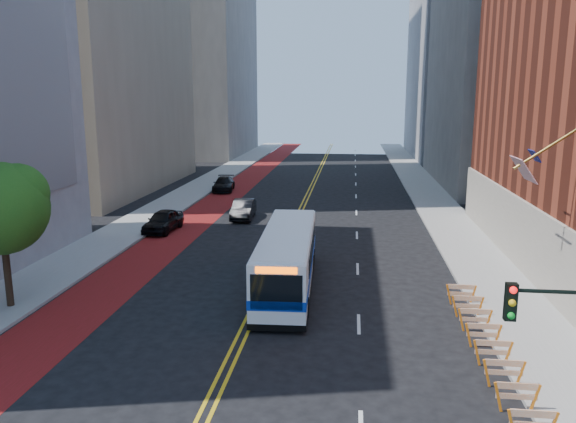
% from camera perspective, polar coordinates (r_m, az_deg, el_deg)
% --- Properties ---
extents(ground, '(160.00, 160.00, 0.00)m').
position_cam_1_polar(ground, '(20.09, -7.13, -17.31)').
color(ground, black).
rests_on(ground, ground).
extents(sidewalk_left, '(4.00, 140.00, 0.15)m').
position_cam_1_polar(sidewalk_left, '(50.74, -12.37, 0.41)').
color(sidewalk_left, gray).
rests_on(sidewalk_left, ground).
extents(sidewalk_right, '(4.00, 140.00, 0.15)m').
position_cam_1_polar(sidewalk_right, '(48.63, 15.48, -0.22)').
color(sidewalk_right, gray).
rests_on(sidewalk_right, ground).
extents(bus_lane_paint, '(3.60, 140.00, 0.01)m').
position_cam_1_polar(bus_lane_paint, '(49.63, -8.10, 0.24)').
color(bus_lane_paint, '#60140D').
rests_on(bus_lane_paint, ground).
extents(center_line_inner, '(0.14, 140.00, 0.01)m').
position_cam_1_polar(center_line_inner, '(48.25, 1.04, 0.03)').
color(center_line_inner, gold).
rests_on(center_line_inner, ground).
extents(center_line_outer, '(0.14, 140.00, 0.01)m').
position_cam_1_polar(center_line_outer, '(48.22, 1.47, 0.02)').
color(center_line_outer, gold).
rests_on(center_line_outer, ground).
extents(lane_dashes, '(0.14, 98.20, 0.01)m').
position_cam_1_polar(lane_dashes, '(55.90, 6.93, 1.55)').
color(lane_dashes, silver).
rests_on(lane_dashes, ground).
extents(construction_barriers, '(1.42, 10.91, 1.00)m').
position_cam_1_polar(construction_barriers, '(22.98, 19.64, -12.19)').
color(construction_barriers, orange).
rests_on(construction_barriers, ground).
extents(street_tree, '(4.20, 4.20, 6.70)m').
position_cam_1_polar(street_tree, '(28.28, -27.05, 0.61)').
color(street_tree, black).
rests_on(street_tree, sidewalk_left).
extents(traffic_signal, '(2.21, 0.34, 5.07)m').
position_cam_1_polar(traffic_signal, '(15.63, 25.44, -12.00)').
color(traffic_signal, black).
rests_on(traffic_signal, sidewalk_right).
extents(transit_bus, '(2.87, 11.35, 3.10)m').
position_cam_1_polar(transit_bus, '(28.55, -0.05, -4.81)').
color(transit_bus, silver).
rests_on(transit_bus, ground).
extents(car_a, '(2.13, 4.68, 1.56)m').
position_cam_1_polar(car_a, '(42.00, -12.57, -0.92)').
color(car_a, black).
rests_on(car_a, ground).
extents(car_b, '(1.86, 4.69, 1.52)m').
position_cam_1_polar(car_b, '(45.43, -4.55, 0.24)').
color(car_b, black).
rests_on(car_b, ground).
extents(car_c, '(2.55, 5.14, 1.43)m').
position_cam_1_polar(car_c, '(58.93, -6.54, 2.78)').
color(car_c, black).
rests_on(car_c, ground).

